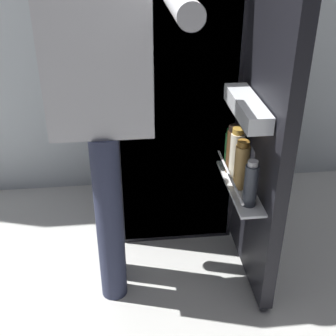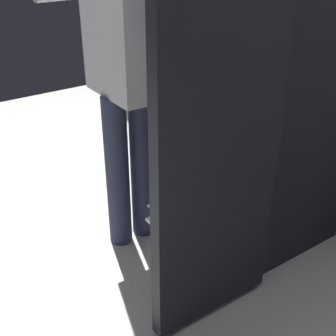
% 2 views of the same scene
% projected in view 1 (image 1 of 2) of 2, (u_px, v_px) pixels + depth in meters
% --- Properties ---
extents(ground_plane, '(5.73, 5.73, 0.00)m').
position_uv_depth(ground_plane, '(183.00, 270.00, 2.29)').
color(ground_plane, silver).
extents(refrigerator, '(0.67, 1.21, 1.69)m').
position_uv_depth(refrigerator, '(177.00, 78.00, 2.32)').
color(refrigerator, black).
rests_on(refrigerator, ground_plane).
extents(person, '(0.52, 0.72, 1.65)m').
position_uv_depth(person, '(103.00, 91.00, 1.74)').
color(person, '#2D334C').
rests_on(person, ground_plane).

